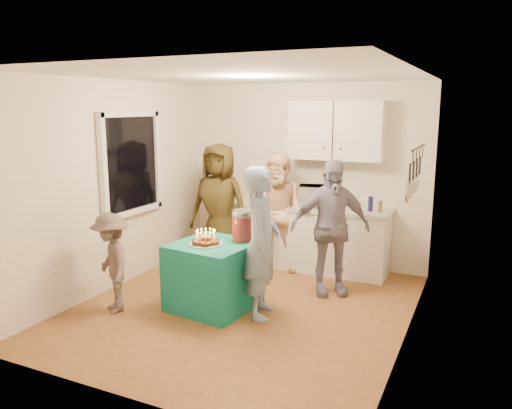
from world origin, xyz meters
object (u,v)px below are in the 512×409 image
at_px(woman_back_center, 281,213).
at_px(woman_back_right, 330,228).
at_px(punch_jar, 242,227).
at_px(child_near_left, 112,263).
at_px(counter, 309,239).
at_px(party_table, 213,275).
at_px(woman_back_left, 219,206).
at_px(man_birthday, 262,242).
at_px(microwave, 318,196).

xyz_separation_m(woman_back_center, woman_back_right, (0.85, -0.49, -0.00)).
bearing_deg(punch_jar, child_near_left, -147.00).
bearing_deg(counter, child_near_left, -121.95).
distance_m(party_table, woman_back_left, 1.61).
xyz_separation_m(punch_jar, child_near_left, (-1.22, -0.80, -0.36)).
xyz_separation_m(party_table, woman_back_right, (1.07, 0.99, 0.45)).
height_order(punch_jar, child_near_left, child_near_left).
xyz_separation_m(party_table, child_near_left, (-0.97, -0.57, 0.19)).
distance_m(counter, woman_back_left, 1.36).
bearing_deg(counter, man_birthday, -87.77).
bearing_deg(woman_back_right, punch_jar, -167.40).
height_order(counter, microwave, microwave).
height_order(party_table, child_near_left, child_near_left).
distance_m(microwave, woman_back_left, 1.40).
bearing_deg(woman_back_center, counter, 41.24).
bearing_deg(punch_jar, woman_back_center, 91.56).
relative_size(microwave, punch_jar, 1.53).
relative_size(counter, party_table, 2.59).
bearing_deg(punch_jar, microwave, 76.59).
relative_size(counter, man_birthday, 1.32).
distance_m(woman_back_center, child_near_left, 2.38).
height_order(counter, woman_back_left, woman_back_left).
bearing_deg(woman_back_left, counter, 18.19).
distance_m(party_table, woman_back_right, 1.52).
height_order(microwave, man_birthday, man_birthday).
xyz_separation_m(counter, woman_back_left, (-1.20, -0.45, 0.46)).
bearing_deg(woman_back_right, party_table, -167.86).
distance_m(punch_jar, man_birthday, 0.40).
distance_m(counter, party_table, 1.89).
distance_m(counter, punch_jar, 1.69).
xyz_separation_m(microwave, woman_back_left, (-1.31, -0.45, -0.17)).
distance_m(punch_jar, woman_back_right, 1.12).
bearing_deg(microwave, woman_back_left, -174.97).
xyz_separation_m(punch_jar, woman_back_right, (0.81, 0.77, -0.10)).
xyz_separation_m(woman_back_left, woman_back_right, (1.75, -0.37, -0.05)).
relative_size(woman_back_left, woman_back_center, 1.06).
xyz_separation_m(party_table, punch_jar, (0.25, 0.22, 0.55)).
distance_m(party_table, punch_jar, 0.65).
bearing_deg(man_birthday, punch_jar, 43.91).
bearing_deg(woman_back_left, child_near_left, -101.05).
bearing_deg(woman_back_right, woman_back_left, 137.17).
bearing_deg(woman_back_center, microwave, 31.99).
xyz_separation_m(counter, punch_jar, (-0.27, -1.59, 0.50)).
distance_m(man_birthday, child_near_left, 1.69).
distance_m(microwave, woman_back_right, 0.96).
bearing_deg(woman_back_left, punch_jar, -53.21).
distance_m(woman_back_center, woman_back_right, 0.98).
relative_size(counter, woman_back_center, 1.32).
distance_m(microwave, woman_back_center, 0.58).
bearing_deg(woman_back_center, woman_back_left, 179.80).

